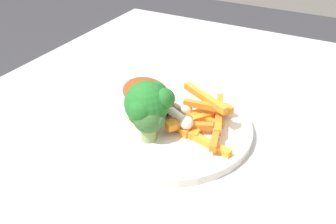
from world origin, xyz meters
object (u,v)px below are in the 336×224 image
broccoli_floret_middle (148,116)px  chicken_drumstick_far (148,94)px  broccoli_floret_front (149,102)px  chicken_drumstick_near (159,101)px  dining_table (163,211)px  broccoli_floret_back (148,112)px  dinner_plate (168,127)px  carrot_fries_pile (202,118)px

broccoli_floret_middle → chicken_drumstick_far: (0.07, 0.04, -0.01)m
broccoli_floret_front → chicken_drumstick_near: bearing=15.1°
dining_table → broccoli_floret_back: (0.02, 0.03, 0.16)m
broccoli_floret_middle → chicken_drumstick_far: 0.09m
broccoli_floret_back → chicken_drumstick_near: broccoli_floret_back is taller
broccoli_floret_front → chicken_drumstick_near: broccoli_floret_front is taller
dining_table → broccoli_floret_back: bearing=62.4°
chicken_drumstick_near → dinner_plate: bearing=-127.1°
broccoli_floret_front → carrot_fries_pile: 0.08m
broccoli_floret_back → chicken_drumstick_far: broccoli_floret_back is taller
broccoli_floret_middle → broccoli_floret_front: bearing=22.8°
dining_table → chicken_drumstick_far: chicken_drumstick_far is taller
dining_table → broccoli_floret_middle: bearing=71.3°
chicken_drumstick_near → dining_table: bearing=-148.3°
carrot_fries_pile → chicken_drumstick_far: 0.10m
broccoli_floret_back → chicken_drumstick_near: 0.06m
dinner_plate → chicken_drumstick_far: (0.03, 0.05, 0.03)m
dinner_plate → chicken_drumstick_far: bearing=60.1°
carrot_fries_pile → dining_table: bearing=159.1°
broccoli_floret_back → chicken_drumstick_near: size_ratio=0.54×
broccoli_floret_back → broccoli_floret_front: bearing=15.7°
dinner_plate → chicken_drumstick_near: size_ratio=2.14×
dining_table → chicken_drumstick_far: size_ratio=8.00×
chicken_drumstick_near → carrot_fries_pile: bearing=-90.6°
dinner_plate → chicken_drumstick_near: (0.02, 0.03, 0.03)m
carrot_fries_pile → chicken_drumstick_near: bearing=89.4°
broccoli_floret_front → broccoli_floret_middle: (-0.01, -0.00, -0.01)m
dining_table → dinner_plate: dinner_plate is taller
dining_table → chicken_drumstick_near: (0.07, 0.04, 0.14)m
chicken_drumstick_far → broccoli_floret_back: bearing=-148.6°
broccoli_floret_front → chicken_drumstick_far: size_ratio=0.61×
dining_table → carrot_fries_pile: bearing=-20.9°
dining_table → carrot_fries_pile: carrot_fries_pile is taller
broccoli_floret_back → broccoli_floret_middle: bearing=-152.1°
carrot_fries_pile → chicken_drumstick_far: size_ratio=1.00×
carrot_fries_pile → broccoli_floret_back: bearing=134.8°
dining_table → broccoli_floret_middle: 0.16m
broccoli_floret_front → chicken_drumstick_near: (0.05, 0.01, -0.03)m
dinner_plate → chicken_drumstick_near: chicken_drumstick_near is taller
dining_table → chicken_drumstick_far: (0.08, 0.07, 0.14)m
chicken_drumstick_near → chicken_drumstick_far: size_ratio=0.88×
chicken_drumstick_near → chicken_drumstick_far: same height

